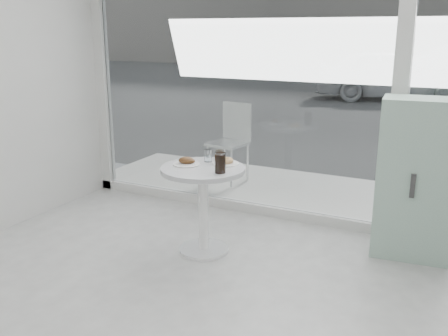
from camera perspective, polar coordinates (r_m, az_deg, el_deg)
The scene contains 12 objects.
storefront at distance 4.87m, azimuth 10.02°, elevation 13.14°, with size 5.00×0.14×3.00m.
main_table at distance 4.29m, azimuth -2.39°, elevation -2.73°, with size 0.72×0.72×0.77m.
patio_deck at distance 5.96m, azimuth 10.82°, elevation -3.04°, with size 5.60×1.60×0.05m, color silver.
street at distance 17.83m, azimuth 21.87°, elevation 8.32°, with size 40.00×24.00×0.00m, color #363636.
mint_cabinet at distance 4.50m, azimuth 21.08°, elevation -1.17°, with size 0.67×0.48×1.36m.
patio_chair at distance 6.22m, azimuth 0.86°, elevation 3.55°, with size 0.48×0.48×0.98m.
car_white at distance 14.84m, azimuth 18.57°, elevation 10.12°, with size 1.65×4.10×1.40m, color silver.
plate_fritter at distance 4.30m, azimuth -4.26°, elevation 0.70°, with size 0.23×0.23×0.07m.
plate_donut at distance 4.31m, azimuth 0.19°, elevation 0.70°, with size 0.23×0.23×0.05m.
water_tumbler_a at distance 4.40m, azimuth -1.84°, elevation 1.36°, with size 0.07×0.07×0.11m.
water_tumbler_b at distance 4.32m, azimuth -0.48°, elevation 1.16°, with size 0.07×0.07×0.12m.
cola_glass at distance 4.04m, azimuth -0.44°, elevation 0.57°, with size 0.09×0.09×0.17m.
Camera 1 is at (1.48, -1.66, 1.89)m, focal length 40.00 mm.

